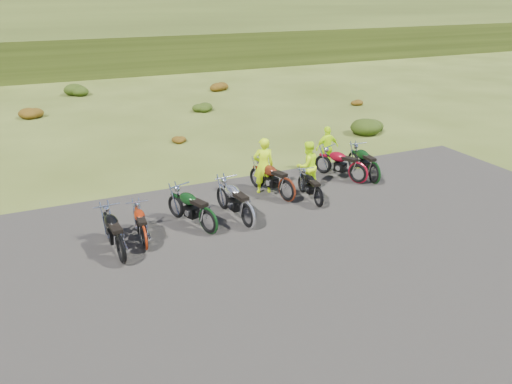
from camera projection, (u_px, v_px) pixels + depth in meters
name	position (u px, v px, depth m)	size (l,w,h in m)	color
ground	(278.00, 225.00, 14.58)	(300.00, 300.00, 0.00)	#3D4918
gravel_pad	(313.00, 256.00, 12.90)	(20.00, 12.00, 0.04)	black
hill_slope	(82.00, 48.00, 56.74)	(300.00, 46.00, 3.00)	#2F3A13
hill_plateau	(50.00, 19.00, 107.33)	(300.00, 90.00, 9.17)	#2F3A13
shrub_2	(31.00, 112.00, 26.08)	(1.30, 1.30, 0.77)	#622F0C
shrub_3	(78.00, 88.00, 31.62)	(1.56, 1.56, 0.92)	#1F300C
shrub_4	(177.00, 138.00, 22.10)	(0.77, 0.77, 0.45)	#622F0C
shrub_5	(202.00, 106.00, 27.64)	(1.03, 1.03, 0.61)	#1F300C
shrub_6	(218.00, 85.00, 33.17)	(1.30, 1.30, 0.77)	#622F0C
shrub_7	(368.00, 123.00, 23.53)	(1.56, 1.56, 0.92)	#1F300C
shrub_8	(355.00, 101.00, 29.19)	(0.77, 0.77, 0.45)	#622F0C
motorcycle_0	(123.00, 264.00, 12.51)	(2.18, 0.73, 1.14)	black
motorcycle_1	(146.00, 250.00, 13.17)	(1.86, 0.62, 0.97)	maroon
motorcycle_2	(209.00, 234.00, 14.00)	(2.22, 0.74, 1.16)	black
motorcycle_3	(248.00, 229.00, 14.34)	(2.27, 0.76, 1.19)	silver
motorcycle_4	(287.00, 202.00, 16.10)	(2.26, 0.75, 1.18)	#531D0D
motorcycle_5	(318.00, 208.00, 15.70)	(1.85, 0.62, 0.97)	black
motorcycle_6	(357.00, 184.00, 17.59)	(2.20, 0.73, 1.15)	maroon
motorcycle_7	(373.00, 184.00, 17.57)	(2.20, 0.73, 1.15)	black
person_middle	(263.00, 166.00, 16.45)	(0.69, 0.45, 1.90)	#C2F10C
person_right_a	(307.00, 167.00, 16.71)	(0.83, 0.65, 1.70)	#C2F10C
person_right_b	(327.00, 148.00, 18.72)	(0.96, 0.40, 1.63)	#C2F10C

